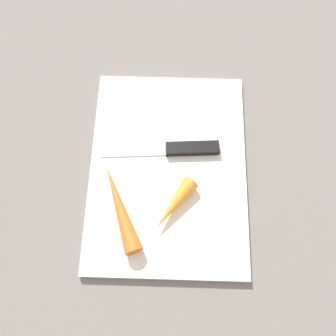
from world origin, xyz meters
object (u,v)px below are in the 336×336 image
at_px(cutting_board, 168,169).
at_px(knife, 185,149).
at_px(carrot_short, 174,205).
at_px(carrot_long, 120,207).

bearing_deg(cutting_board, knife, 141.03).
distance_m(cutting_board, knife, 0.04).
relative_size(cutting_board, carrot_short, 3.78).
bearing_deg(cutting_board, carrot_long, -45.14).
xyz_separation_m(cutting_board, knife, (-0.03, 0.03, 0.01)).
height_order(cutting_board, knife, knife).
distance_m(cutting_board, carrot_long, 0.11).
height_order(knife, carrot_long, carrot_long).
height_order(cutting_board, carrot_short, carrot_short).
height_order(knife, carrot_short, carrot_short).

